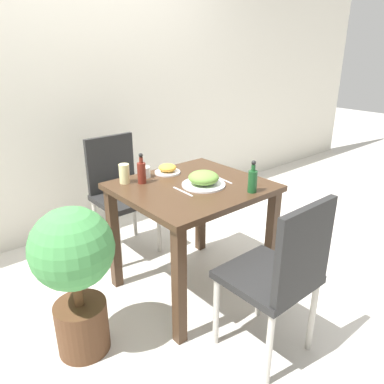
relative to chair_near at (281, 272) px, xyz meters
name	(u,v)px	position (x,y,z in m)	size (l,w,h in m)	color
ground_plane	(192,285)	(0.06, 0.75, -0.52)	(16.00, 16.00, 0.00)	beige
wall_back	(86,78)	(0.06, 2.09, 0.78)	(8.00, 0.05, 2.60)	beige
dining_table	(192,203)	(0.06, 0.75, 0.10)	(0.87, 0.80, 0.75)	#3D2819
chair_near	(281,272)	(0.00, 0.00, 0.00)	(0.42, 0.42, 0.91)	black
chair_far	(119,188)	(-0.01, 1.53, 0.00)	(0.42, 0.42, 0.91)	black
food_plate	(204,179)	(0.10, 0.69, 0.27)	(0.27, 0.27, 0.09)	white
side_plate	(167,169)	(0.08, 1.02, 0.26)	(0.17, 0.17, 0.06)	white
drink_cup	(144,172)	(-0.08, 1.05, 0.27)	(0.08, 0.08, 0.07)	white
juice_glass	(124,174)	(-0.24, 1.04, 0.29)	(0.07, 0.07, 0.12)	beige
sauce_bottle	(253,180)	(0.25, 0.42, 0.31)	(0.05, 0.05, 0.19)	#194C23
condiment_bottle	(142,172)	(-0.16, 0.97, 0.31)	(0.05, 0.05, 0.19)	maroon
fork_utensil	(183,192)	(-0.06, 0.69, 0.23)	(0.01, 0.19, 0.00)	silver
spoon_utensil	(223,179)	(0.27, 0.69, 0.23)	(0.03, 0.19, 0.00)	silver
potted_plant_left	(75,268)	(-0.75, 0.69, 0.00)	(0.42, 0.42, 0.84)	#51331E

